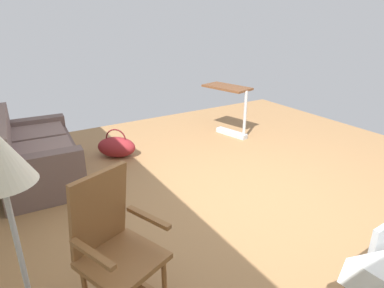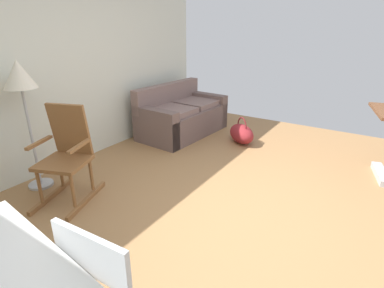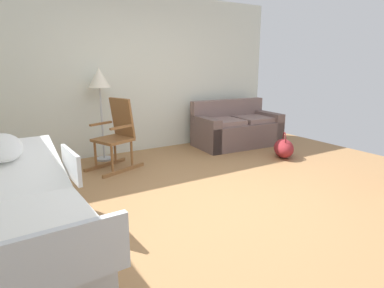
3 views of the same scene
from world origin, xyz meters
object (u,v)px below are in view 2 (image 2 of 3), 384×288
duffel_bag (242,134)px  couch (182,117)px  rocking_chair (67,155)px  floor_lamp (21,84)px

duffel_bag → couch: bearing=98.1°
duffel_bag → rocking_chair: bearing=160.9°
rocking_chair → duffel_bag: (2.59, -0.90, -0.35)m
couch → floor_lamp: (-2.49, 0.35, 0.92)m
rocking_chair → duffel_bag: 2.76m
couch → rocking_chair: (-2.43, -0.18, 0.20)m
couch → floor_lamp: bearing=171.9°
rocking_chair → duffel_bag: rocking_chair is taller
floor_lamp → rocking_chair: bearing=-84.5°
rocking_chair → floor_lamp: size_ratio=0.71×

